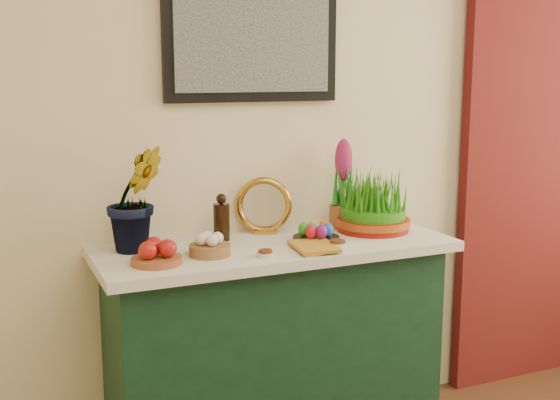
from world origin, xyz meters
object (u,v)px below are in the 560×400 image
object	(u,v)px
mirror	(264,206)
sideboard	(275,355)
wheatgrass_sabzeh	(373,205)
hyacinth_green	(135,181)
book	(295,247)

from	to	relation	value
mirror	sideboard	bearing A→B (deg)	-98.69
wheatgrass_sabzeh	hyacinth_green	bearing A→B (deg)	176.09
sideboard	hyacinth_green	world-z (taller)	hyacinth_green
hyacinth_green	book	bearing A→B (deg)	-32.82
mirror	wheatgrass_sabzeh	distance (m)	0.46
hyacinth_green	wheatgrass_sabzeh	bearing A→B (deg)	-12.27
book	wheatgrass_sabzeh	xyz separation A→B (m)	(0.44, 0.18, 0.10)
book	wheatgrass_sabzeh	bearing A→B (deg)	29.21
mirror	book	xyz separation A→B (m)	(-0.01, -0.33, -0.10)
sideboard	mirror	distance (m)	0.61
hyacinth_green	wheatgrass_sabzeh	world-z (taller)	hyacinth_green
hyacinth_green	sideboard	bearing A→B (deg)	-19.13
mirror	wheatgrass_sabzeh	size ratio (longest dim) A/B	0.76
sideboard	wheatgrass_sabzeh	size ratio (longest dim) A/B	4.17
sideboard	hyacinth_green	distance (m)	0.90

